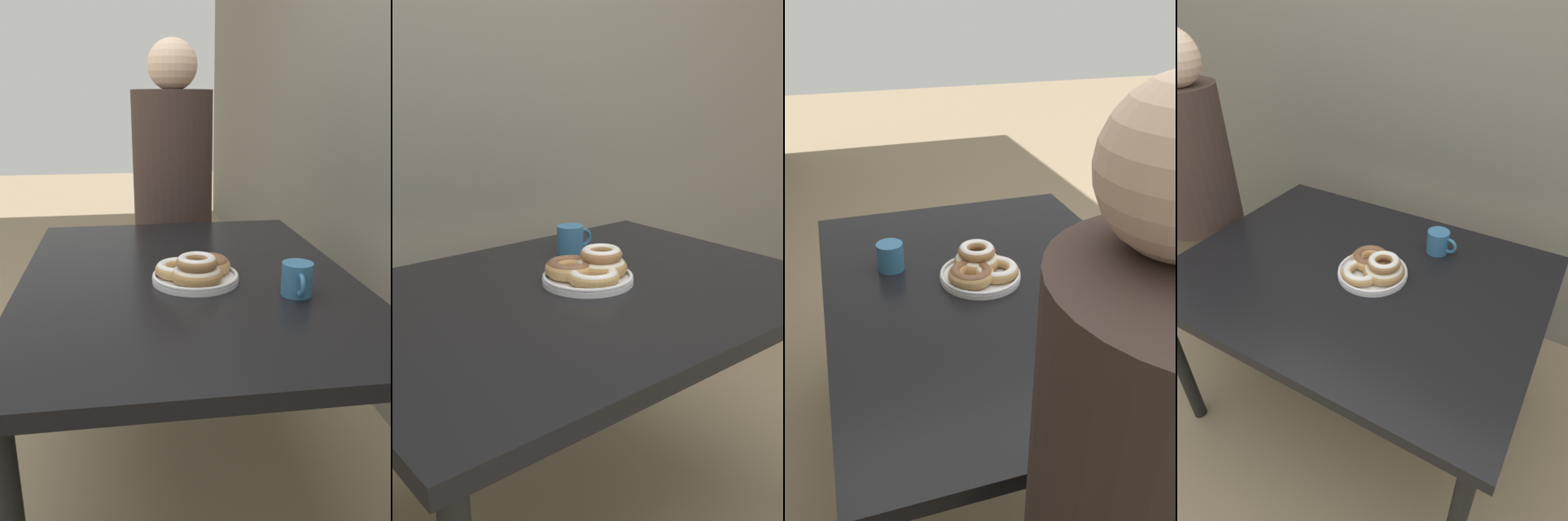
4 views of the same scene
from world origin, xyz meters
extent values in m
plane|color=#937F60|center=(0.00, 0.00, 0.00)|extent=(14.00, 14.00, 0.00)
cube|color=slate|center=(0.00, 1.12, 1.30)|extent=(8.00, 0.05, 2.60)
cube|color=black|center=(0.00, 0.31, 0.69)|extent=(1.24, 0.93, 0.04)
cylinder|color=black|center=(-0.56, -0.10, 0.33)|extent=(0.05, 0.05, 0.67)
cylinder|color=black|center=(-0.56, 0.71, 0.33)|extent=(0.05, 0.05, 0.67)
cylinder|color=black|center=(0.56, 0.71, 0.33)|extent=(0.05, 0.05, 0.67)
cylinder|color=white|center=(0.05, 0.32, 0.71)|extent=(0.24, 0.24, 0.01)
torus|color=white|center=(0.05, 0.32, 0.73)|extent=(0.24, 0.24, 0.01)
torus|color=#B2844C|center=(0.10, 0.32, 0.74)|extent=(0.18, 0.18, 0.04)
torus|color=silver|center=(0.10, 0.32, 0.75)|extent=(0.17, 0.17, 0.03)
torus|color=tan|center=(0.02, 0.36, 0.74)|extent=(0.18, 0.18, 0.04)
torus|color=brown|center=(0.02, 0.36, 0.75)|extent=(0.17, 0.17, 0.03)
torus|color=tan|center=(0.04, 0.28, 0.74)|extent=(0.16, 0.16, 0.03)
torus|color=white|center=(0.04, 0.28, 0.74)|extent=(0.15, 0.15, 0.03)
torus|color=#9E7042|center=(0.10, 0.32, 0.78)|extent=(0.16, 0.16, 0.03)
torus|color=white|center=(0.10, 0.32, 0.78)|extent=(0.15, 0.15, 0.02)
cylinder|color=teal|center=(0.19, 0.56, 0.75)|extent=(0.08, 0.08, 0.09)
cylinder|color=#382114|center=(0.19, 0.56, 0.79)|extent=(0.06, 0.06, 0.00)
torus|color=teal|center=(0.23, 0.56, 0.75)|extent=(0.06, 0.02, 0.06)
cube|color=brown|center=(-0.88, 0.35, 0.33)|extent=(0.28, 0.20, 0.65)
cylinder|color=#3D2D28|center=(-0.82, 0.35, 0.93)|extent=(0.34, 0.34, 0.57)
camera|label=1|loc=(1.35, 0.14, 1.19)|focal=35.00mm
camera|label=2|loc=(-0.86, -0.76, 1.21)|focal=40.00mm
camera|label=3|loc=(-1.17, 0.70, 1.48)|focal=35.00mm
camera|label=4|loc=(0.60, -0.62, 1.55)|focal=28.00mm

